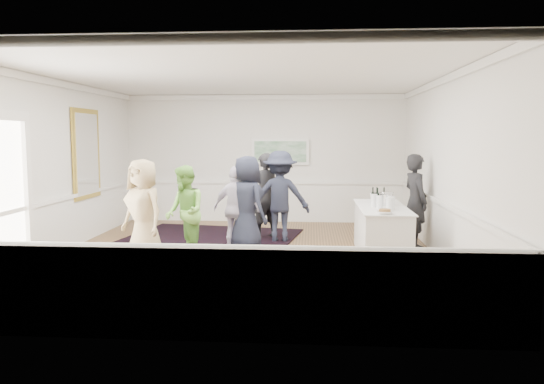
# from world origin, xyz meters

# --- Properties ---
(floor) EXTENTS (8.00, 8.00, 0.00)m
(floor) POSITION_xyz_m (0.00, 0.00, 0.00)
(floor) COLOR brown
(floor) RESTS_ON ground
(ceiling) EXTENTS (7.00, 8.00, 0.02)m
(ceiling) POSITION_xyz_m (0.00, 0.00, 3.20)
(ceiling) COLOR white
(ceiling) RESTS_ON wall_back
(wall_left) EXTENTS (0.02, 8.00, 3.20)m
(wall_left) POSITION_xyz_m (-3.50, 0.00, 1.60)
(wall_left) COLOR white
(wall_left) RESTS_ON floor
(wall_right) EXTENTS (0.02, 8.00, 3.20)m
(wall_right) POSITION_xyz_m (3.50, 0.00, 1.60)
(wall_right) COLOR white
(wall_right) RESTS_ON floor
(wall_back) EXTENTS (7.00, 0.02, 3.20)m
(wall_back) POSITION_xyz_m (0.00, 4.00, 1.60)
(wall_back) COLOR white
(wall_back) RESTS_ON floor
(wall_front) EXTENTS (7.00, 0.02, 3.20)m
(wall_front) POSITION_xyz_m (0.00, -4.00, 1.60)
(wall_front) COLOR white
(wall_front) RESTS_ON floor
(wainscoting) EXTENTS (7.00, 8.00, 1.00)m
(wainscoting) POSITION_xyz_m (0.00, 0.00, 0.50)
(wainscoting) COLOR white
(wainscoting) RESTS_ON floor
(mirror) EXTENTS (0.05, 1.25, 1.85)m
(mirror) POSITION_xyz_m (-3.45, 1.30, 1.80)
(mirror) COLOR gold
(mirror) RESTS_ON wall_left
(landscape_painting) EXTENTS (1.44, 0.06, 0.66)m
(landscape_painting) POSITION_xyz_m (0.40, 3.95, 1.78)
(landscape_painting) COLOR white
(landscape_painting) RESTS_ON wall_back
(area_rug) EXTENTS (4.20, 5.12, 0.02)m
(area_rug) POSITION_xyz_m (-1.10, 0.79, 0.01)
(area_rug) COLOR black
(area_rug) RESTS_ON floor
(serving_table) EXTENTS (0.85, 2.24, 0.91)m
(serving_table) POSITION_xyz_m (2.45, 0.22, 0.46)
(serving_table) COLOR silver
(serving_table) RESTS_ON floor
(bartender) EXTENTS (0.62, 0.77, 1.83)m
(bartender) POSITION_xyz_m (3.20, 1.02, 0.91)
(bartender) COLOR black
(bartender) RESTS_ON floor
(guest_tan) EXTENTS (1.04, 0.96, 1.79)m
(guest_tan) POSITION_xyz_m (-1.61, -0.76, 0.89)
(guest_tan) COLOR tan
(guest_tan) RESTS_ON floor
(guest_green) EXTENTS (0.94, 1.01, 1.66)m
(guest_green) POSITION_xyz_m (-1.03, -0.25, 0.83)
(guest_green) COLOR #82CF53
(guest_green) RESTS_ON floor
(guest_lilac) EXTENTS (1.02, 0.66, 1.61)m
(guest_lilac) POSITION_xyz_m (-0.21, 0.45, 0.81)
(guest_lilac) COLOR white
(guest_lilac) RESTS_ON floor
(guest_dark_a) EXTENTS (1.21, 0.70, 1.87)m
(guest_dark_a) POSITION_xyz_m (0.54, 1.45, 0.93)
(guest_dark_a) COLOR #1D2131
(guest_dark_a) RESTS_ON floor
(guest_dark_b) EXTENTS (0.79, 0.71, 1.81)m
(guest_dark_b) POSITION_xyz_m (0.19, 1.81, 0.91)
(guest_dark_b) COLOR black
(guest_dark_b) RESTS_ON floor
(guest_navy) EXTENTS (1.03, 1.03, 1.81)m
(guest_navy) POSITION_xyz_m (-0.01, 0.38, 0.90)
(guest_navy) COLOR #1D2131
(guest_navy) RESTS_ON floor
(wine_bottles) EXTENTS (0.28, 0.22, 0.31)m
(wine_bottles) POSITION_xyz_m (2.46, 0.72, 1.06)
(wine_bottles) COLOR black
(wine_bottles) RESTS_ON serving_table
(juice_pitchers) EXTENTS (0.37, 0.63, 0.24)m
(juice_pitchers) POSITION_xyz_m (2.44, -0.08, 1.03)
(juice_pitchers) COLOR #7CAD3E
(juice_pitchers) RESTS_ON serving_table
(ice_bucket) EXTENTS (0.26, 0.26, 0.25)m
(ice_bucket) POSITION_xyz_m (2.54, 0.36, 1.02)
(ice_bucket) COLOR silver
(ice_bucket) RESTS_ON serving_table
(nut_bowl) EXTENTS (0.26, 0.26, 0.08)m
(nut_bowl) POSITION_xyz_m (2.38, -0.72, 0.95)
(nut_bowl) COLOR white
(nut_bowl) RESTS_ON serving_table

